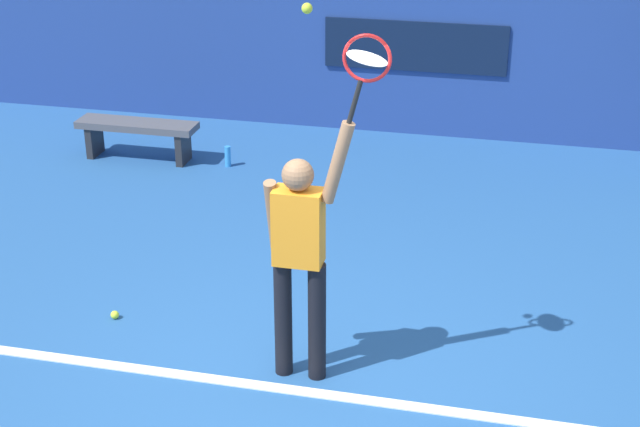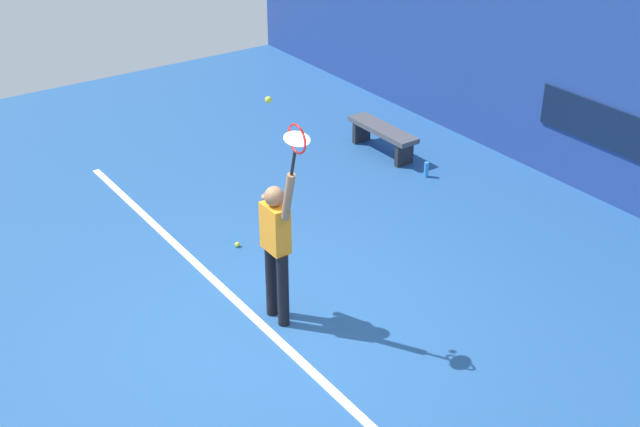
{
  "view_description": "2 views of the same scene",
  "coord_description": "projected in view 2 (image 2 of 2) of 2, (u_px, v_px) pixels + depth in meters",
  "views": [
    {
      "loc": [
        1.4,
        -5.37,
        3.93
      ],
      "look_at": [
        -0.09,
        1.03,
        0.95
      ],
      "focal_mm": 52.71,
      "sensor_mm": 36.0,
      "label": 1
    },
    {
      "loc": [
        6.7,
        -3.88,
        5.68
      ],
      "look_at": [
        0.26,
        0.62,
        1.4
      ],
      "focal_mm": 47.22,
      "sensor_mm": 36.0,
      "label": 2
    }
  ],
  "objects": [
    {
      "name": "ground_plane",
      "position": [
        262.0,
        328.0,
        9.49
      ],
      "size": [
        18.0,
        18.0,
        0.0
      ],
      "primitive_type": "plane",
      "color": "#23518C"
    },
    {
      "name": "back_wall",
      "position": [
        616.0,
        81.0,
        11.56
      ],
      "size": [
        18.0,
        0.2,
        3.49
      ],
      "primitive_type": "cube",
      "color": "navy",
      "rests_on": "ground_plane"
    },
    {
      "name": "sponsor_banner_center",
      "position": [
        603.0,
        126.0,
        11.8
      ],
      "size": [
        2.2,
        0.03,
        0.6
      ],
      "primitive_type": "cube",
      "color": "#0C1933"
    },
    {
      "name": "court_baseline",
      "position": [
        264.0,
        327.0,
        9.5
      ],
      "size": [
        10.0,
        0.1,
        0.01
      ],
      "primitive_type": "cube",
      "color": "white",
      "rests_on": "ground_plane"
    },
    {
      "name": "tennis_player",
      "position": [
        276.0,
        243.0,
        9.18
      ],
      "size": [
        0.63,
        0.31,
        1.98
      ],
      "color": "black",
      "rests_on": "ground_plane"
    },
    {
      "name": "tennis_racket",
      "position": [
        296.0,
        142.0,
        8.21
      ],
      "size": [
        0.38,
        0.27,
        0.63
      ],
      "color": "black"
    },
    {
      "name": "tennis_ball",
      "position": [
        268.0,
        100.0,
        8.25
      ],
      "size": [
        0.07,
        0.07,
        0.07
      ],
      "primitive_type": "sphere",
      "color": "#CCE033"
    },
    {
      "name": "court_bench",
      "position": [
        382.0,
        134.0,
        13.53
      ],
      "size": [
        1.4,
        0.36,
        0.45
      ],
      "color": "#4C4C51",
      "rests_on": "ground_plane"
    },
    {
      "name": "water_bottle",
      "position": [
        426.0,
        170.0,
        12.86
      ],
      "size": [
        0.07,
        0.07,
        0.24
      ],
      "primitive_type": "cylinder",
      "color": "#338CD8",
      "rests_on": "ground_plane"
    },
    {
      "name": "spare_ball",
      "position": [
        237.0,
        244.0,
        11.05
      ],
      "size": [
        0.07,
        0.07,
        0.07
      ],
      "primitive_type": "sphere",
      "color": "#CCE033",
      "rests_on": "ground_plane"
    }
  ]
}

